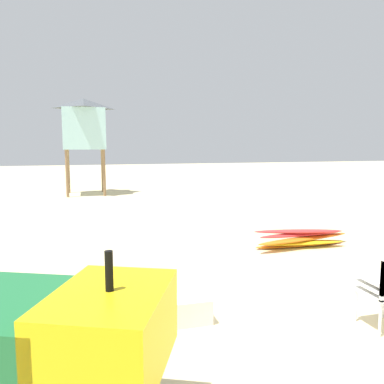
{
  "coord_description": "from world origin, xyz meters",
  "views": [
    {
      "loc": [
        -2.62,
        -4.08,
        2.26
      ],
      "look_at": [
        -0.34,
        4.0,
        1.22
      ],
      "focal_mm": 35.77,
      "sensor_mm": 36.0,
      "label": 1
    }
  ],
  "objects_px": {
    "lifeguard_tower": "(84,124)",
    "cooler_box": "(191,309)",
    "surfboard_pile": "(302,239)",
    "utility_cart": "(11,337)"
  },
  "relations": [
    {
      "from": "utility_cart",
      "to": "lifeguard_tower",
      "type": "height_order",
      "value": "lifeguard_tower"
    },
    {
      "from": "lifeguard_tower",
      "to": "cooler_box",
      "type": "bearing_deg",
      "value": -84.88
    },
    {
      "from": "utility_cart",
      "to": "surfboard_pile",
      "type": "bearing_deg",
      "value": 39.3
    },
    {
      "from": "utility_cart",
      "to": "cooler_box",
      "type": "bearing_deg",
      "value": 37.85
    },
    {
      "from": "surfboard_pile",
      "to": "lifeguard_tower",
      "type": "height_order",
      "value": "lifeguard_tower"
    },
    {
      "from": "surfboard_pile",
      "to": "lifeguard_tower",
      "type": "relative_size",
      "value": 0.57
    },
    {
      "from": "utility_cart",
      "to": "lifeguard_tower",
      "type": "xyz_separation_m",
      "value": [
        0.64,
        14.93,
        2.39
      ]
    },
    {
      "from": "lifeguard_tower",
      "to": "cooler_box",
      "type": "xyz_separation_m",
      "value": [
        1.21,
        -13.49,
        -3.02
      ]
    },
    {
      "from": "cooler_box",
      "to": "utility_cart",
      "type": "bearing_deg",
      "value": -142.15
    },
    {
      "from": "surfboard_pile",
      "to": "cooler_box",
      "type": "height_order",
      "value": "surfboard_pile"
    }
  ]
}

